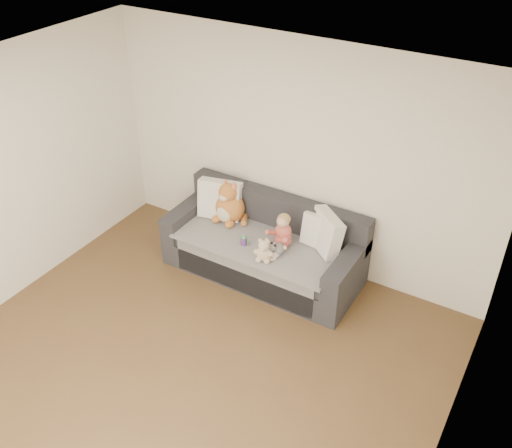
% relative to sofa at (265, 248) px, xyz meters
% --- Properties ---
extents(room_shell, '(5.00, 5.00, 5.00)m').
position_rel_sofa_xyz_m(room_shell, '(0.12, -1.64, 0.99)').
color(room_shell, brown).
rests_on(room_shell, ground).
extents(sofa, '(2.20, 0.94, 0.85)m').
position_rel_sofa_xyz_m(sofa, '(0.00, 0.00, 0.00)').
color(sofa, '#2D2D32').
rests_on(sofa, ground).
extents(cushion_left, '(0.54, 0.33, 0.47)m').
position_rel_sofa_xyz_m(cushion_left, '(-0.65, 0.09, 0.39)').
color(cushion_left, white).
rests_on(cushion_left, sofa).
extents(cushion_right_back, '(0.41, 0.22, 0.38)m').
position_rel_sofa_xyz_m(cushion_right_back, '(0.59, 0.16, 0.34)').
color(cushion_right_back, white).
rests_on(cushion_right_back, sofa).
extents(cushion_right_front, '(0.49, 0.45, 0.44)m').
position_rel_sofa_xyz_m(cushion_right_front, '(0.67, 0.13, 0.37)').
color(cushion_right_front, white).
rests_on(cushion_right_front, sofa).
extents(toddler, '(0.29, 0.41, 0.40)m').
position_rel_sofa_xyz_m(toddler, '(0.25, -0.08, 0.33)').
color(toddler, '#C14A44').
rests_on(toddler, sofa).
extents(plush_cat, '(0.43, 0.36, 0.54)m').
position_rel_sofa_xyz_m(plush_cat, '(-0.52, 0.08, 0.36)').
color(plush_cat, '#C27A2B').
rests_on(plush_cat, sofa).
extents(teddy_bear, '(0.21, 0.16, 0.27)m').
position_rel_sofa_xyz_m(teddy_bear, '(0.20, -0.38, 0.27)').
color(teddy_bear, '#C7B68A').
rests_on(teddy_bear, sofa).
extents(plush_cow, '(0.14, 0.20, 0.17)m').
position_rel_sofa_xyz_m(plush_cow, '(0.27, -0.21, 0.23)').
color(plush_cow, white).
rests_on(plush_cow, sofa).
extents(sippy_cup, '(0.11, 0.07, 0.12)m').
position_rel_sofa_xyz_m(sippy_cup, '(-0.12, -0.25, 0.23)').
color(sippy_cup, '#643490').
rests_on(sippy_cup, sofa).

